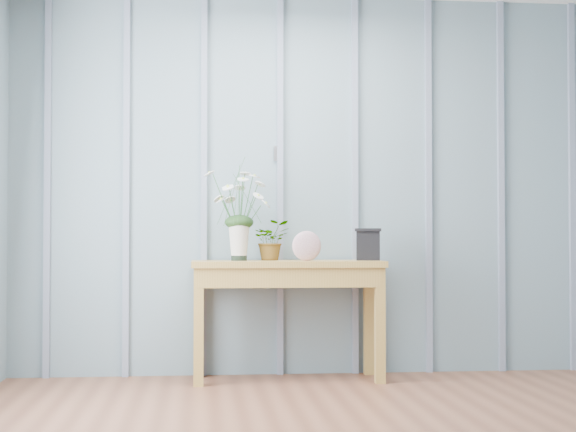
{
  "coord_description": "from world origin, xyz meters",
  "views": [
    {
      "loc": [
        -0.78,
        -3.53,
        0.88
      ],
      "look_at": [
        -0.23,
        1.94,
        1.03
      ],
      "focal_mm": 55.0,
      "sensor_mm": 36.0,
      "label": 1
    }
  ],
  "objects": [
    {
      "name": "spider_plant",
      "position": [
        -0.32,
        2.1,
        0.88
      ],
      "size": [
        0.25,
        0.22,
        0.26
      ],
      "primitive_type": "imported",
      "rotation": [
        0.0,
        0.0,
        0.11
      ],
      "color": "#163314",
      "rests_on": "sideboard"
    },
    {
      "name": "felt_disc_vessel",
      "position": [
        -0.11,
        1.9,
        0.84
      ],
      "size": [
        0.19,
        0.08,
        0.19
      ],
      "primitive_type": "ellipsoid",
      "rotation": [
        0.0,
        0.0,
        0.15
      ],
      "color": "#914869",
      "rests_on": "sideboard"
    },
    {
      "name": "room_shell",
      "position": [
        -0.0,
        0.92,
        1.99
      ],
      "size": [
        4.0,
        4.5,
        2.5
      ],
      "color": "gray",
      "rests_on": "ground"
    },
    {
      "name": "carved_box",
      "position": [
        0.29,
        2.0,
        0.85
      ],
      "size": [
        0.19,
        0.16,
        0.2
      ],
      "color": "black",
      "rests_on": "sideboard"
    },
    {
      "name": "daisy_vase",
      "position": [
        -0.53,
        1.99,
        1.14
      ],
      "size": [
        0.44,
        0.34,
        0.62
      ],
      "color": "black",
      "rests_on": "sideboard"
    },
    {
      "name": "sideboard",
      "position": [
        -0.23,
        1.99,
        0.64
      ],
      "size": [
        1.2,
        0.45,
        0.75
      ],
      "color": "#A88139",
      "rests_on": "ground"
    }
  ]
}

